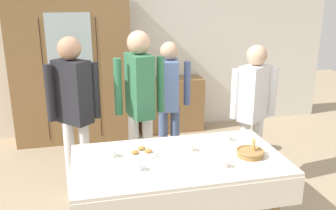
# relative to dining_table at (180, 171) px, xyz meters

# --- Properties ---
(back_wall) EXTENTS (6.40, 0.10, 2.70)m
(back_wall) POSITION_rel_dining_table_xyz_m (0.00, 2.88, 0.69)
(back_wall) COLOR silver
(back_wall) RESTS_ON ground
(dining_table) EXTENTS (1.78, 0.98, 0.77)m
(dining_table) POSITION_rel_dining_table_xyz_m (0.00, 0.00, 0.00)
(dining_table) COLOR olive
(dining_table) RESTS_ON ground
(wall_cabinet) EXTENTS (1.63, 0.46, 2.10)m
(wall_cabinet) POSITION_rel_dining_table_xyz_m (-0.90, 2.59, 0.39)
(wall_cabinet) COLOR olive
(wall_cabinet) RESTS_ON ground
(bookshelf_low) EXTENTS (0.98, 0.35, 0.84)m
(bookshelf_low) POSITION_rel_dining_table_xyz_m (0.56, 2.64, -0.25)
(bookshelf_low) COLOR olive
(bookshelf_low) RESTS_ON ground
(book_stack) EXTENTS (0.18, 0.21, 0.14)m
(book_stack) POSITION_rel_dining_table_xyz_m (0.56, 2.64, 0.24)
(book_stack) COLOR #2D5184
(book_stack) RESTS_ON bookshelf_low
(tea_cup_near_left) EXTENTS (0.13, 0.13, 0.06)m
(tea_cup_near_left) POSITION_rel_dining_table_xyz_m (-0.55, 0.17, 0.13)
(tea_cup_near_left) COLOR silver
(tea_cup_near_left) RESTS_ON dining_table
(tea_cup_mid_left) EXTENTS (0.13, 0.13, 0.06)m
(tea_cup_mid_left) POSITION_rel_dining_table_xyz_m (0.31, -0.22, 0.13)
(tea_cup_mid_left) COLOR white
(tea_cup_mid_left) RESTS_ON dining_table
(tea_cup_far_right) EXTENTS (0.13, 0.13, 0.06)m
(tea_cup_far_right) POSITION_rel_dining_table_xyz_m (0.13, 0.15, 0.13)
(tea_cup_far_right) COLOR white
(tea_cup_far_right) RESTS_ON dining_table
(tea_cup_near_right) EXTENTS (0.13, 0.13, 0.06)m
(tea_cup_near_right) POSITION_rel_dining_table_xyz_m (0.54, 0.30, 0.13)
(tea_cup_near_right) COLOR white
(tea_cup_near_right) RESTS_ON dining_table
(tea_cup_front_edge) EXTENTS (0.13, 0.13, 0.06)m
(tea_cup_front_edge) POSITION_rel_dining_table_xyz_m (-0.37, -0.12, 0.13)
(tea_cup_front_edge) COLOR white
(tea_cup_front_edge) RESTS_ON dining_table
(bread_basket) EXTENTS (0.24, 0.24, 0.16)m
(bread_basket) POSITION_rel_dining_table_xyz_m (0.60, -0.07, 0.14)
(bread_basket) COLOR #9E7542
(bread_basket) RESTS_ON dining_table
(pastry_plate) EXTENTS (0.28, 0.28, 0.05)m
(pastry_plate) POSITION_rel_dining_table_xyz_m (-0.29, 0.19, 0.11)
(pastry_plate) COLOR white
(pastry_plate) RESTS_ON dining_table
(spoon_front_edge) EXTENTS (0.12, 0.02, 0.01)m
(spoon_front_edge) POSITION_rel_dining_table_xyz_m (0.04, -0.29, 0.11)
(spoon_front_edge) COLOR silver
(spoon_front_edge) RESTS_ON dining_table
(spoon_back_edge) EXTENTS (0.12, 0.02, 0.01)m
(spoon_back_edge) POSITION_rel_dining_table_xyz_m (0.38, 0.13, 0.11)
(spoon_back_edge) COLOR silver
(spoon_back_edge) RESTS_ON dining_table
(spoon_far_left) EXTENTS (0.12, 0.02, 0.01)m
(spoon_far_left) POSITION_rel_dining_table_xyz_m (0.07, 0.00, 0.11)
(spoon_far_left) COLOR silver
(spoon_far_left) RESTS_ON dining_table
(person_by_cabinet) EXTENTS (0.52, 0.39, 1.57)m
(person_by_cabinet) POSITION_rel_dining_table_xyz_m (0.23, 1.38, 0.29)
(person_by_cabinet) COLOR slate
(person_by_cabinet) RESTS_ON ground
(person_near_right_end) EXTENTS (0.52, 0.39, 1.75)m
(person_near_right_end) POSITION_rel_dining_table_xyz_m (-0.19, 0.92, 0.41)
(person_near_right_end) COLOR silver
(person_near_right_end) RESTS_ON ground
(person_behind_table_right) EXTENTS (0.52, 0.37, 1.59)m
(person_behind_table_right) POSITION_rel_dining_table_xyz_m (1.02, 0.76, 0.30)
(person_behind_table_right) COLOR silver
(person_behind_table_right) RESTS_ON ground
(person_behind_table_left) EXTENTS (0.52, 0.40, 1.71)m
(person_behind_table_left) POSITION_rel_dining_table_xyz_m (-0.86, 0.94, 0.38)
(person_behind_table_left) COLOR silver
(person_behind_table_left) RESTS_ON ground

